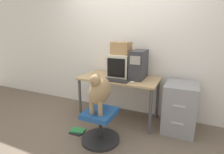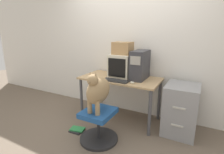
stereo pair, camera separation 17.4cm
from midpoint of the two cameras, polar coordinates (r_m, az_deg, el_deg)
ground_plane at (r=3.05m, az=-2.06°, el=-15.87°), size 12.00×12.00×0.00m
wall_back at (r=3.33m, az=3.61°, el=10.41°), size 8.00×0.05×2.60m
desk at (r=3.06m, az=0.70°, el=-1.87°), size 1.36×0.69×0.77m
crt_monitor at (r=3.08m, az=1.33°, el=3.81°), size 0.38×0.46×0.39m
pc_tower at (r=2.95m, az=7.08°, el=4.02°), size 0.22×0.46×0.48m
keyboard at (r=2.81m, az=-0.67°, el=-1.15°), size 0.43×0.15×0.03m
computer_mouse at (r=2.71m, az=4.84°, el=-1.71°), size 0.06×0.04×0.03m
office_chair at (r=2.61m, az=-5.79°, el=-15.62°), size 0.56×0.56×0.47m
dog at (r=2.39m, az=-6.13°, el=-4.39°), size 0.23×0.48×0.57m
filing_cabinet at (r=2.96m, az=19.63°, el=-9.33°), size 0.48×0.57×0.77m
cardboard_box at (r=3.04m, az=1.39°, el=9.41°), size 0.31×0.27×0.21m
book_stack_floor at (r=2.96m, az=-12.96°, el=-16.83°), size 0.25×0.20×0.04m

